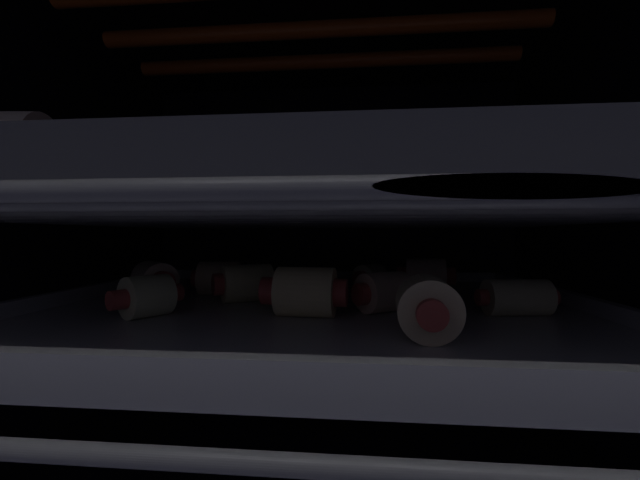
{
  "coord_description": "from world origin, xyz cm",
  "views": [
    {
      "loc": [
        3.36,
        -30.72,
        19.07
      ],
      "look_at": [
        0.0,
        5.54,
        18.6
      ],
      "focal_mm": 21.5,
      "sensor_mm": 36.0,
      "label": 1
    }
  ],
  "objects_px": {
    "baking_tray_lower": "(314,309)",
    "pig_in_blanket_upper_8": "(204,190)",
    "pig_in_blanket_lower_1": "(309,283)",
    "pig_in_blanket_lower_2": "(517,297)",
    "pig_in_blanket_upper_6": "(603,156)",
    "pig_in_blanket_upper_9": "(341,186)",
    "pig_in_blanket_upper_3": "(472,191)",
    "pig_in_blanket_lower_0": "(155,279)",
    "pig_in_blanket_lower_4": "(427,307)",
    "baking_tray_upper": "(314,206)",
    "heating_element": "(314,9)",
    "pig_in_blanket_upper_0": "(529,161)",
    "pig_in_blanket_lower_7": "(426,276)",
    "pig_in_blanket_upper_4": "(355,173)",
    "oven_rack_upper": "(314,219)",
    "pig_in_blanket_upper_2": "(9,145)",
    "pig_in_blanket_upper_10": "(422,194)",
    "pig_in_blanket_upper_7": "(302,193)",
    "pig_in_blanket_upper_5": "(530,184)",
    "oven_rack_lower": "(314,320)",
    "pig_in_blanket_lower_8": "(304,292)",
    "pig_in_blanket_lower_6": "(147,296)",
    "pig_in_blanket_lower_10": "(247,283)",
    "pig_in_blanket_lower_3": "(384,292)"
  },
  "relations": [
    {
      "from": "pig_in_blanket_lower_7",
      "to": "pig_in_blanket_upper_7",
      "type": "xyz_separation_m",
      "value": [
        -0.12,
        -0.0,
        0.08
      ]
    },
    {
      "from": "baking_tray_lower",
      "to": "pig_in_blanket_lower_10",
      "type": "height_order",
      "value": "pig_in_blanket_lower_10"
    },
    {
      "from": "oven_rack_upper",
      "to": "baking_tray_lower",
      "type": "bearing_deg",
      "value": 90.0
    },
    {
      "from": "baking_tray_lower",
      "to": "pig_in_blanket_upper_8",
      "type": "height_order",
      "value": "pig_in_blanket_upper_8"
    },
    {
      "from": "pig_in_blanket_lower_2",
      "to": "pig_in_blanket_lower_0",
      "type": "bearing_deg",
      "value": 169.17
    },
    {
      "from": "pig_in_blanket_upper_8",
      "to": "pig_in_blanket_upper_2",
      "type": "bearing_deg",
      "value": -96.23
    },
    {
      "from": "pig_in_blanket_lower_10",
      "to": "oven_rack_upper",
      "type": "xyz_separation_m",
      "value": [
        0.06,
        -0.01,
        0.05
      ]
    },
    {
      "from": "pig_in_blanket_lower_2",
      "to": "pig_in_blanket_upper_7",
      "type": "distance_m",
      "value": 0.21
    },
    {
      "from": "oven_rack_lower",
      "to": "pig_in_blanket_upper_5",
      "type": "bearing_deg",
      "value": 6.35
    },
    {
      "from": "pig_in_blanket_upper_4",
      "to": "pig_in_blanket_lower_10",
      "type": "bearing_deg",
      "value": 150.23
    },
    {
      "from": "heating_element",
      "to": "pig_in_blanket_lower_7",
      "type": "bearing_deg",
      "value": 33.82
    },
    {
      "from": "pig_in_blanket_lower_7",
      "to": "pig_in_blanket_lower_8",
      "type": "height_order",
      "value": "same"
    },
    {
      "from": "pig_in_blanket_upper_0",
      "to": "pig_in_blanket_upper_5",
      "type": "xyz_separation_m",
      "value": [
        0.04,
        0.09,
        -0.0
      ]
    },
    {
      "from": "pig_in_blanket_lower_2",
      "to": "pig_in_blanket_upper_0",
      "type": "xyz_separation_m",
      "value": [
        -0.01,
        -0.04,
        0.09
      ]
    },
    {
      "from": "pig_in_blanket_lower_7",
      "to": "pig_in_blanket_upper_7",
      "type": "bearing_deg",
      "value": -178.02
    },
    {
      "from": "baking_tray_lower",
      "to": "pig_in_blanket_upper_10",
      "type": "xyz_separation_m",
      "value": [
        0.1,
        0.09,
        0.1
      ]
    },
    {
      "from": "pig_in_blanket_lower_8",
      "to": "pig_in_blanket_upper_9",
      "type": "bearing_deg",
      "value": 63.35
    },
    {
      "from": "pig_in_blanket_lower_1",
      "to": "pig_in_blanket_upper_4",
      "type": "bearing_deg",
      "value": -62.1
    },
    {
      "from": "pig_in_blanket_lower_8",
      "to": "pig_in_blanket_upper_7",
      "type": "xyz_separation_m",
      "value": [
        -0.02,
        0.11,
        0.08
      ]
    },
    {
      "from": "oven_rack_lower",
      "to": "pig_in_blanket_upper_0",
      "type": "height_order",
      "value": "pig_in_blanket_upper_0"
    },
    {
      "from": "pig_in_blanket_lower_1",
      "to": "pig_in_blanket_lower_2",
      "type": "bearing_deg",
      "value": -21.93
    },
    {
      "from": "pig_in_blanket_upper_10",
      "to": "pig_in_blanket_upper_3",
      "type": "bearing_deg",
      "value": -43.85
    },
    {
      "from": "oven_rack_upper",
      "to": "pig_in_blanket_upper_3",
      "type": "height_order",
      "value": "pig_in_blanket_upper_3"
    },
    {
      "from": "pig_in_blanket_lower_2",
      "to": "pig_in_blanket_upper_8",
      "type": "distance_m",
      "value": 0.28
    },
    {
      "from": "pig_in_blanket_upper_6",
      "to": "pig_in_blanket_upper_9",
      "type": "bearing_deg",
      "value": 141.5
    },
    {
      "from": "pig_in_blanket_lower_3",
      "to": "pig_in_blanket_upper_5",
      "type": "distance_m",
      "value": 0.15
    },
    {
      "from": "pig_in_blanket_lower_0",
      "to": "heating_element",
      "type": "bearing_deg",
      "value": -9.67
    },
    {
      "from": "pig_in_blanket_lower_6",
      "to": "oven_rack_upper",
      "type": "distance_m",
      "value": 0.13
    },
    {
      "from": "oven_rack_lower",
      "to": "pig_in_blanket_upper_6",
      "type": "bearing_deg",
      "value": -34.39
    },
    {
      "from": "pig_in_blanket_upper_5",
      "to": "pig_in_blanket_upper_10",
      "type": "height_order",
      "value": "pig_in_blanket_upper_10"
    },
    {
      "from": "oven_rack_lower",
      "to": "pig_in_blanket_upper_7",
      "type": "distance_m",
      "value": 0.13
    },
    {
      "from": "pig_in_blanket_upper_0",
      "to": "pig_in_blanket_upper_8",
      "type": "relative_size",
      "value": 1.03
    },
    {
      "from": "pig_in_blanket_lower_2",
      "to": "baking_tray_upper",
      "type": "distance_m",
      "value": 0.16
    },
    {
      "from": "pig_in_blanket_upper_3",
      "to": "pig_in_blanket_upper_8",
      "type": "bearing_deg",
      "value": -177.04
    },
    {
      "from": "heating_element",
      "to": "pig_in_blanket_upper_0",
      "type": "distance_m",
      "value": 0.21
    },
    {
      "from": "pig_in_blanket_lower_2",
      "to": "oven_rack_upper",
      "type": "distance_m",
      "value": 0.16
    },
    {
      "from": "baking_tray_lower",
      "to": "pig_in_blanket_lower_6",
      "type": "height_order",
      "value": "pig_in_blanket_lower_6"
    },
    {
      "from": "pig_in_blanket_lower_1",
      "to": "pig_in_blanket_upper_8",
      "type": "height_order",
      "value": "pig_in_blanket_upper_8"
    },
    {
      "from": "oven_rack_lower",
      "to": "pig_in_blanket_upper_2",
      "type": "bearing_deg",
      "value": -132.24
    },
    {
      "from": "pig_in_blanket_lower_0",
      "to": "pig_in_blanket_upper_6",
      "type": "bearing_deg",
      "value": -23.4
    },
    {
      "from": "pig_in_blanket_upper_3",
      "to": "pig_in_blanket_lower_1",
      "type": "bearing_deg",
      "value": -170.8
    },
    {
      "from": "pig_in_blanket_lower_0",
      "to": "pig_in_blanket_lower_7",
      "type": "relative_size",
      "value": 1.01
    },
    {
      "from": "pig_in_blanket_upper_3",
      "to": "baking_tray_upper",
      "type": "bearing_deg",
      "value": -158.79
    },
    {
      "from": "pig_in_blanket_upper_4",
      "to": "pig_in_blanket_upper_7",
      "type": "xyz_separation_m",
      "value": [
        -0.05,
        0.11,
        -0.0
      ]
    },
    {
      "from": "pig_in_blanket_lower_4",
      "to": "baking_tray_upper",
      "type": "bearing_deg",
      "value": 127.21
    },
    {
      "from": "pig_in_blanket_lower_2",
      "to": "oven_rack_upper",
      "type": "height_order",
      "value": "oven_rack_upper"
    },
    {
      "from": "pig_in_blanket_lower_4",
      "to": "baking_tray_upper",
      "type": "height_order",
      "value": "baking_tray_upper"
    },
    {
      "from": "pig_in_blanket_lower_3",
      "to": "pig_in_blanket_upper_7",
      "type": "relative_size",
      "value": 0.98
    },
    {
      "from": "pig_in_blanket_lower_7",
      "to": "pig_in_blanket_upper_4",
      "type": "distance_m",
      "value": 0.16
    },
    {
      "from": "pig_in_blanket_lower_1",
      "to": "pig_in_blanket_lower_7",
      "type": "distance_m",
      "value": 0.11
    }
  ]
}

